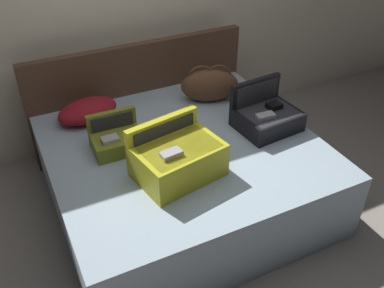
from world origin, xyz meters
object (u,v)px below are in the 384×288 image
object	(u,v)px
hard_case_small	(117,139)
pillow_near_headboard	(88,111)
bed	(184,174)
duffel_bag	(210,85)
hard_case_large	(178,158)
hard_case_medium	(266,116)

from	to	relation	value
hard_case_small	pillow_near_headboard	xyz separation A→B (m)	(-0.09, 0.49, 0.01)
hard_case_small	pillow_near_headboard	world-z (taller)	hard_case_small
bed	duffel_bag	size ratio (longest dim) A/B	3.64
duffel_bag	hard_case_large	bearing A→B (deg)	-129.60
bed	hard_case_small	distance (m)	0.62
duffel_bag	pillow_near_headboard	distance (m)	1.07
bed	hard_case_medium	distance (m)	0.81
hard_case_large	duffel_bag	distance (m)	1.08
bed	hard_case_medium	bearing A→B (deg)	-4.81
hard_case_large	pillow_near_headboard	xyz separation A→B (m)	(-0.37, 0.98, -0.06)
bed	duffel_bag	world-z (taller)	duffel_bag
duffel_bag	pillow_near_headboard	bearing A→B (deg)	171.75
hard_case_medium	pillow_near_headboard	world-z (taller)	hard_case_medium
hard_case_medium	pillow_near_headboard	bearing A→B (deg)	144.58
hard_case_small	pillow_near_headboard	distance (m)	0.50
hard_case_medium	hard_case_small	size ratio (longest dim) A/B	1.31
pillow_near_headboard	hard_case_large	bearing A→B (deg)	-69.36
bed	pillow_near_headboard	xyz separation A→B (m)	(-0.56, 0.68, 0.37)
hard_case_large	pillow_near_headboard	bearing A→B (deg)	100.02
bed	pillow_near_headboard	bearing A→B (deg)	129.27
hard_case_small	duffel_bag	distance (m)	1.03
hard_case_large	hard_case_medium	size ratio (longest dim) A/B	1.26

